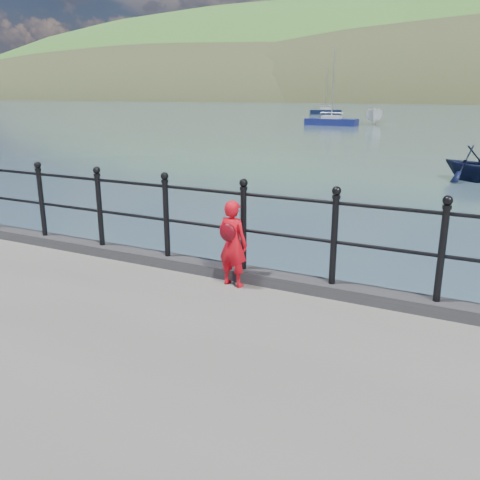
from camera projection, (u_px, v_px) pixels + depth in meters
The scene contains 8 objects.
ground at pixel (211, 333), 7.40m from camera, with size 600.00×600.00×0.00m, color #2D4251.
kerb at pixel (204, 267), 6.97m from camera, with size 60.00×0.30×0.15m, color #28282B.
railing at pixel (203, 214), 6.76m from camera, with size 18.11×0.11×1.20m.
child at pixel (233, 243), 6.37m from camera, with size 0.43×0.34×1.11m.
launch_white at pixel (374, 116), 54.76m from camera, with size 1.73×4.59×1.77m, color white.
launch_navy at pixel (472, 163), 19.93m from camera, with size 2.26×2.62×1.38m, color black.
sailboat_left at pixel (325, 112), 79.76m from camera, with size 5.03×3.33×7.06m.
sailboat_port at pixel (331, 122), 53.21m from camera, with size 5.47×1.92×7.94m.
Camera 1 is at (3.41, -5.81, 3.39)m, focal length 38.00 mm.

